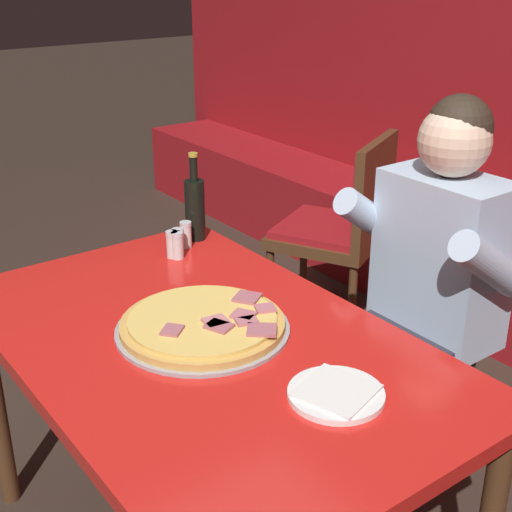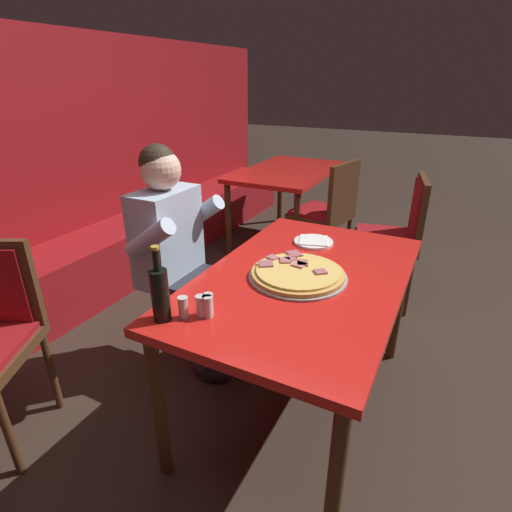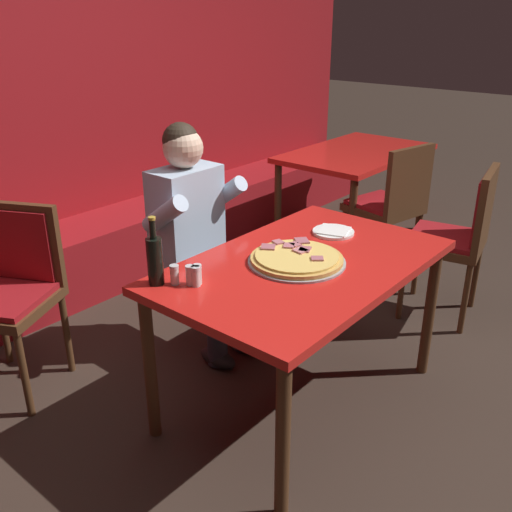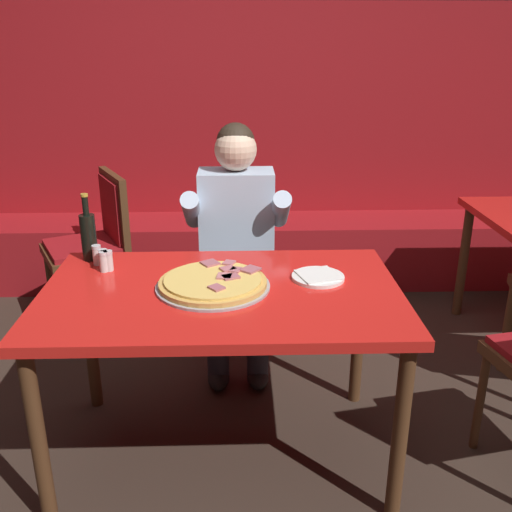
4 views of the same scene
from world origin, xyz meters
name	(u,v)px [view 4 (image 4 of 4)]	position (x,y,z in m)	size (l,w,h in m)	color
ground_plane	(225,451)	(0.00, 0.00, 0.00)	(24.00, 24.00, 0.00)	#33261E
booth_wall_panel	(229,143)	(0.00, 2.18, 0.95)	(6.80, 0.16, 1.90)	maroon
booth_bench	(230,251)	(0.00, 1.86, 0.23)	(6.46, 0.48, 0.46)	maroon
main_dining_table	(222,309)	(0.00, 0.00, 0.68)	(1.37, 0.85, 0.76)	#4C2D19
pizza	(213,283)	(-0.03, 0.02, 0.78)	(0.44, 0.44, 0.05)	#9E9EA3
plate_white_paper	(318,277)	(0.38, 0.09, 0.77)	(0.21, 0.21, 0.02)	white
beer_bottle	(89,235)	(-0.57, 0.34, 0.87)	(0.07, 0.07, 0.29)	black
shaker_parmesan	(97,256)	(-0.53, 0.28, 0.80)	(0.04, 0.04, 0.09)	silver
shaker_red_pepper_flakes	(109,262)	(-0.47, 0.21, 0.80)	(0.04, 0.04, 0.09)	silver
shaker_black_pepper	(103,260)	(-0.49, 0.22, 0.80)	(0.04, 0.04, 0.09)	silver
shaker_oregano	(104,262)	(-0.48, 0.20, 0.80)	(0.04, 0.04, 0.09)	silver
diner_seated_blue_shirt	(237,240)	(0.06, 0.74, 0.71)	(0.53, 0.53, 1.27)	black
dining_chair_far_left	(96,238)	(-0.77, 1.21, 0.56)	(0.59, 0.59, 0.94)	#4C2D19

